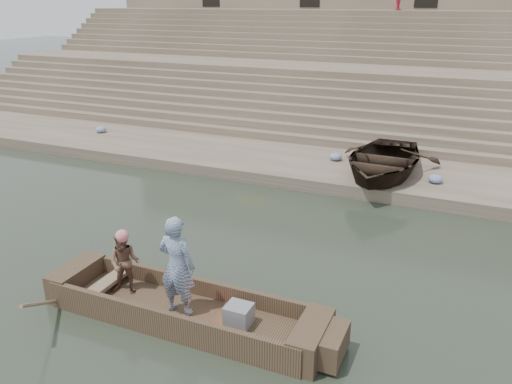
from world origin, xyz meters
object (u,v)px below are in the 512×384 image
Objects in this scene: main_rowboat at (183,315)px; standing_man at (177,266)px; beached_rowboat at (383,160)px; rowing_man at (125,263)px; television at (238,315)px.

main_rowboat is 2.56× the size of standing_man.
beached_rowboat reaches higher than main_rowboat.
standing_man is 1.52× the size of rowing_man.
standing_man is at bearing -29.74° from rowing_man.
main_rowboat is at bearing -26.64° from rowing_man.
standing_man is at bearing -103.92° from main_rowboat.
standing_man reaches higher than main_rowboat.
beached_rowboat reaches higher than television.
rowing_man is 2.59m from television.
standing_man is 1.41m from rowing_man.
television is (2.55, -0.13, -0.44)m from rowing_man.
main_rowboat is 9.30m from beached_rowboat.
rowing_man reaches higher than main_rowboat.
television reaches higher than main_rowboat.
rowing_man is 2.79× the size of television.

